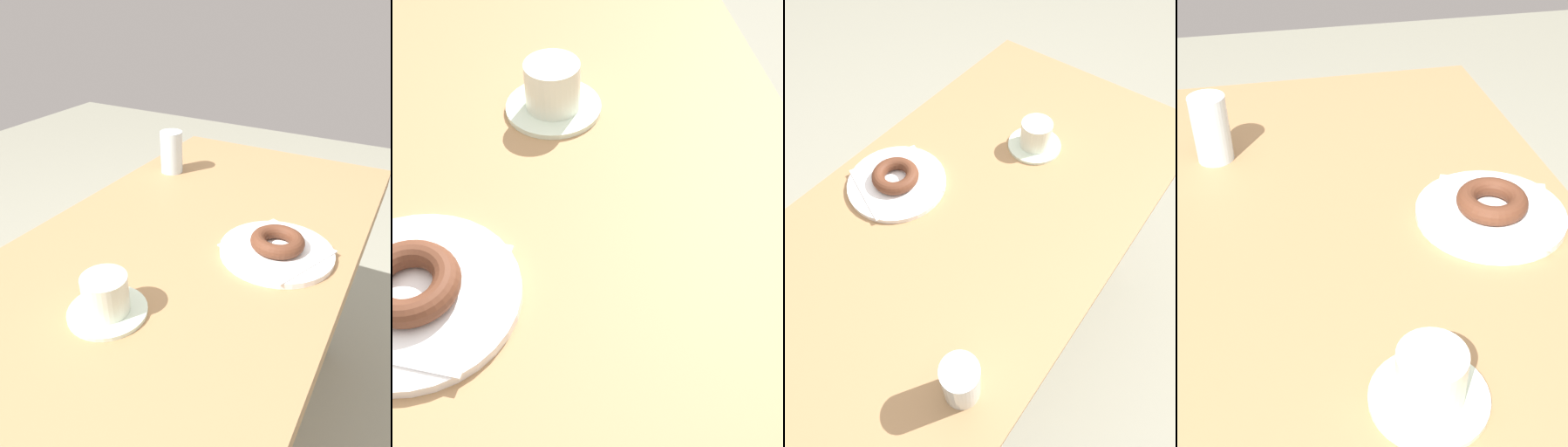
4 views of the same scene
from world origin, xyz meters
TOP-DOWN VIEW (x-y plane):
  - ground_plane at (0.00, 0.00)m, footprint 6.00×6.00m
  - table at (0.00, 0.00)m, footprint 1.25×0.67m
  - plate_chocolate_ring at (0.04, -0.18)m, footprint 0.23×0.23m
  - napkin_chocolate_ring at (0.04, -0.18)m, footprint 0.22×0.22m
  - donut_chocolate_ring at (0.04, -0.18)m, footprint 0.11×0.11m
  - water_glass at (0.31, 0.23)m, footprint 0.06×0.06m
  - coffee_cup at (-0.26, 0.01)m, footprint 0.13×0.13m

SIDE VIEW (x-z plane):
  - ground_plane at x=0.00m, z-range 0.00..0.00m
  - table at x=0.00m, z-range 0.28..0.99m
  - plate_chocolate_ring at x=0.04m, z-range 0.70..0.72m
  - napkin_chocolate_ring at x=0.04m, z-range 0.72..0.72m
  - donut_chocolate_ring at x=0.04m, z-range 0.72..0.75m
  - coffee_cup at x=-0.26m, z-range 0.70..0.77m
  - water_glass at x=0.31m, z-range 0.70..0.82m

